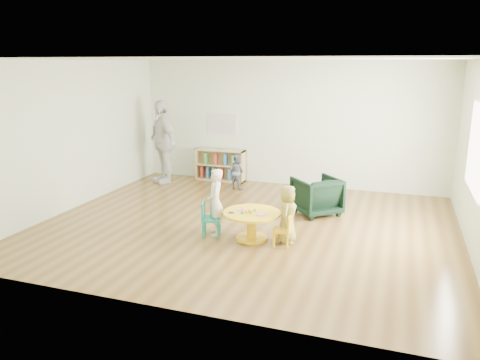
{
  "coord_description": "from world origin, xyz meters",
  "views": [
    {
      "loc": [
        2.4,
        -7.31,
        2.74
      ],
      "look_at": [
        -0.02,
        -0.3,
        0.88
      ],
      "focal_mm": 35.0,
      "sensor_mm": 36.0,
      "label": 1
    }
  ],
  "objects": [
    {
      "name": "adult_caretaker",
      "position": [
        -2.8,
        2.23,
        0.96
      ],
      "size": [
        1.19,
        1.06,
        1.93
      ],
      "primitive_type": "imported",
      "rotation": [
        0.0,
        0.0,
        -0.65
      ],
      "color": "silver",
      "rests_on": "ground"
    },
    {
      "name": "alphabet_poster",
      "position": [
        -1.6,
        2.98,
        1.35
      ],
      "size": [
        0.74,
        0.01,
        0.54
      ],
      "color": "white",
      "rests_on": "ground"
    },
    {
      "name": "child_right",
      "position": [
        0.84,
        -0.54,
        0.46
      ],
      "size": [
        0.32,
        0.47,
        0.92
      ],
      "primitive_type": "imported",
      "rotation": [
        0.0,
        0.0,
        1.64
      ],
      "color": "#FFFA1C",
      "rests_on": "ground"
    },
    {
      "name": "kid_chair_left",
      "position": [
        -0.43,
        -0.66,
        0.3
      ],
      "size": [
        0.37,
        0.37,
        0.57
      ],
      "rotation": [
        0.0,
        0.0,
        -1.31
      ],
      "color": "#1A8F7B",
      "rests_on": "ground"
    },
    {
      "name": "child_left",
      "position": [
        -0.35,
        -0.58,
        0.55
      ],
      "size": [
        0.4,
        0.47,
        1.1
      ],
      "primitive_type": "imported",
      "rotation": [
        0.0,
        0.0,
        -1.17
      ],
      "color": "silver",
      "rests_on": "ground"
    },
    {
      "name": "room",
      "position": [
        0.01,
        0.0,
        1.89
      ],
      "size": [
        7.1,
        7.0,
        2.8
      ],
      "color": "brown",
      "rests_on": "ground"
    },
    {
      "name": "activity_table",
      "position": [
        0.28,
        -0.6,
        0.31
      ],
      "size": [
        0.91,
        0.91,
        0.5
      ],
      "rotation": [
        0.0,
        0.0,
        -0.0
      ],
      "color": "yellow",
      "rests_on": "ground"
    },
    {
      "name": "kid_chair_right",
      "position": [
        0.84,
        -0.7,
        0.27
      ],
      "size": [
        0.28,
        0.28,
        0.49
      ],
      "rotation": [
        0.0,
        0.0,
        1.62
      ],
      "color": "yellow",
      "rests_on": "ground"
    },
    {
      "name": "armchair",
      "position": [
        1.02,
        1.02,
        0.35
      ],
      "size": [
        1.07,
        1.07,
        0.7
      ],
      "primitive_type": "imported",
      "rotation": [
        0.0,
        0.0,
        3.87
      ],
      "color": "black",
      "rests_on": "ground"
    },
    {
      "name": "toddler",
      "position": [
        -0.97,
        2.23,
        0.39
      ],
      "size": [
        0.45,
        0.39,
        0.79
      ],
      "primitive_type": "imported",
      "rotation": [
        0.0,
        0.0,
        2.85
      ],
      "color": "#161E37",
      "rests_on": "ground"
    },
    {
      "name": "bookshelf",
      "position": [
        -1.61,
        2.86,
        0.37
      ],
      "size": [
        1.2,
        0.3,
        0.75
      ],
      "color": "tan",
      "rests_on": "ground"
    }
  ]
}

